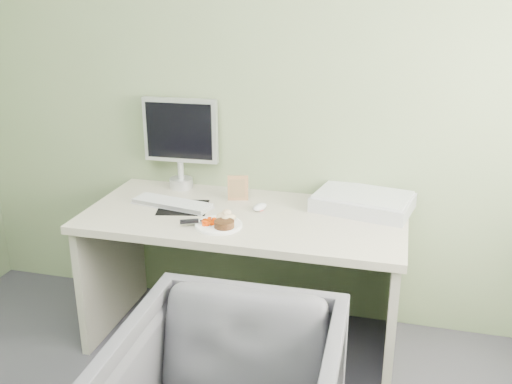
% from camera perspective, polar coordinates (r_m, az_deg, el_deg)
% --- Properties ---
extents(wall_back, '(3.50, 0.00, 3.50)m').
position_cam_1_polar(wall_back, '(3.05, 0.65, 11.28)').
color(wall_back, '#73855D').
rests_on(wall_back, floor).
extents(desk, '(1.60, 0.75, 0.73)m').
position_cam_1_polar(desk, '(2.93, -1.19, -5.53)').
color(desk, beige).
rests_on(desk, floor).
extents(plate, '(0.23, 0.23, 0.01)m').
position_cam_1_polar(plate, '(2.71, -3.75, -3.33)').
color(plate, white).
rests_on(plate, desk).
extents(steak, '(0.12, 0.12, 0.03)m').
position_cam_1_polar(steak, '(2.67, -3.20, -3.22)').
color(steak, black).
rests_on(steak, plate).
extents(potato_pile, '(0.10, 0.08, 0.05)m').
position_cam_1_polar(potato_pile, '(2.74, -2.89, -2.41)').
color(potato_pile, tan).
rests_on(potato_pile, plate).
extents(carrot_heap, '(0.06, 0.06, 0.04)m').
position_cam_1_polar(carrot_heap, '(2.71, -4.74, -2.85)').
color(carrot_heap, '#FF4705').
rests_on(carrot_heap, plate).
extents(steak_knife, '(0.22, 0.11, 0.02)m').
position_cam_1_polar(steak_knife, '(2.72, -5.93, -2.91)').
color(steak_knife, silver).
rests_on(steak_knife, plate).
extents(mousepad, '(0.29, 0.27, 0.00)m').
position_cam_1_polar(mousepad, '(2.96, -7.30, -1.54)').
color(mousepad, black).
rests_on(mousepad, desk).
extents(keyboard, '(0.44, 0.20, 0.02)m').
position_cam_1_polar(keyboard, '(2.99, -8.40, -1.09)').
color(keyboard, white).
rests_on(keyboard, desk).
extents(computer_mouse, '(0.08, 0.11, 0.03)m').
position_cam_1_polar(computer_mouse, '(2.90, 0.39, -1.51)').
color(computer_mouse, white).
rests_on(computer_mouse, desk).
extents(photo_frame, '(0.11, 0.04, 0.14)m').
position_cam_1_polar(photo_frame, '(3.02, -1.82, 0.40)').
color(photo_frame, '#A3784C').
rests_on(photo_frame, desk).
extents(eyedrop_bottle, '(0.03, 0.03, 0.08)m').
position_cam_1_polar(eyedrop_bottle, '(3.07, -1.37, 0.08)').
color(eyedrop_bottle, white).
rests_on(eyedrop_bottle, desk).
extents(scanner, '(0.53, 0.41, 0.07)m').
position_cam_1_polar(scanner, '(2.95, 10.64, -1.04)').
color(scanner, '#AFB1B7').
rests_on(scanner, desk).
extents(monitor, '(0.42, 0.13, 0.51)m').
position_cam_1_polar(monitor, '(3.19, -7.57, 5.37)').
color(monitor, silver).
rests_on(monitor, desk).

